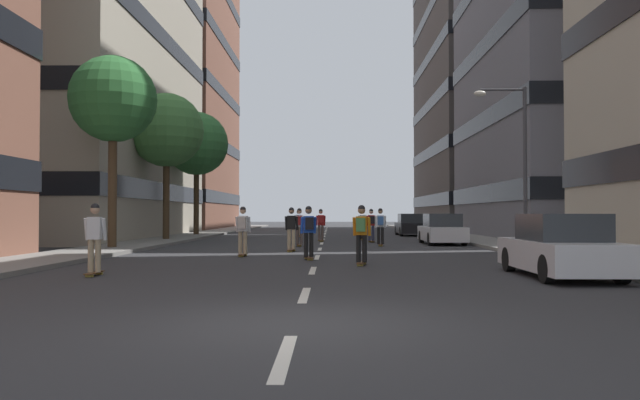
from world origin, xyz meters
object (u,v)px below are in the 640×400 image
at_px(skater_6, 243,228).
at_px(skater_3, 299,225).
at_px(parked_car_mid, 442,230).
at_px(streetlamp_right, 516,149).
at_px(skater_2, 380,224).
at_px(skater_5, 298,221).
at_px(skater_9, 321,223).
at_px(street_tree_mid, 197,144).
at_px(skater_4, 291,227).
at_px(skater_8, 361,231).
at_px(street_tree_far, 113,100).
at_px(skater_0, 309,229).
at_px(skater_1, 363,222).
at_px(parked_car_near, 560,248).
at_px(street_tree_near, 167,131).
at_px(skater_10, 371,223).
at_px(skater_7, 95,236).
at_px(parked_car_far, 411,226).

bearing_deg(skater_6, skater_3, 76.46).
xyz_separation_m(parked_car_mid, streetlamp_right, (1.96, -5.81, 3.44)).
relative_size(skater_2, skater_5, 1.00).
bearing_deg(skater_9, street_tree_mid, 137.65).
height_order(street_tree_mid, skater_4, street_tree_mid).
height_order(skater_4, skater_5, same).
bearing_deg(skater_8, skater_2, 82.58).
xyz_separation_m(street_tree_far, skater_0, (8.35, -5.12, -5.24)).
bearing_deg(skater_1, skater_2, -85.54).
distance_m(street_tree_mid, skater_3, 15.70).
bearing_deg(parked_car_near, skater_5, 106.71).
distance_m(street_tree_near, skater_6, 14.32).
bearing_deg(skater_3, skater_10, 48.10).
xyz_separation_m(skater_1, skater_8, (-0.92, -17.25, 0.00)).
bearing_deg(street_tree_far, street_tree_near, 90.00).
relative_size(skater_0, skater_9, 1.00).
relative_size(skater_2, skater_4, 1.00).
bearing_deg(parked_car_near, skater_10, 100.71).
relative_size(parked_car_mid, skater_2, 2.47).
height_order(street_tree_far, streetlamp_right, street_tree_far).
relative_size(skater_7, skater_10, 1.00).
relative_size(skater_0, skater_4, 1.00).
distance_m(parked_car_mid, skater_10, 3.90).
relative_size(skater_0, skater_10, 1.00).
relative_size(street_tree_near, skater_10, 4.51).
relative_size(skater_6, skater_9, 1.00).
height_order(parked_car_far, street_tree_mid, street_tree_mid).
bearing_deg(skater_9, skater_8, -84.59).
height_order(skater_5, skater_6, same).
height_order(streetlamp_right, skater_9, streetlamp_right).
height_order(skater_1, skater_6, same).
height_order(street_tree_near, street_tree_mid, street_tree_mid).
xyz_separation_m(parked_car_far, street_tree_far, (-14.59, -17.49, 5.56)).
height_order(skater_5, skater_7, same).
height_order(parked_car_near, skater_8, skater_8).
distance_m(street_tree_far, skater_7, 12.19).
relative_size(parked_car_near, street_tree_mid, 0.53).
distance_m(parked_car_far, street_tree_far, 23.45).
bearing_deg(parked_car_mid, skater_3, -163.26).
relative_size(streetlamp_right, skater_9, 3.65).
relative_size(skater_1, skater_7, 1.00).
relative_size(skater_2, skater_9, 1.00).
relative_size(parked_car_near, skater_5, 2.47).
relative_size(streetlamp_right, skater_5, 3.65).
distance_m(parked_car_near, skater_3, 15.51).
xyz_separation_m(streetlamp_right, skater_1, (-5.65, 10.42, -3.12)).
distance_m(parked_car_far, street_tree_mid, 15.67).
height_order(skater_3, skater_4, same).
xyz_separation_m(parked_car_mid, skater_5, (-7.65, 9.55, 0.32)).
xyz_separation_m(streetlamp_right, skater_8, (-6.57, -6.83, -3.12)).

